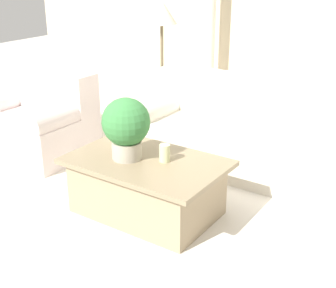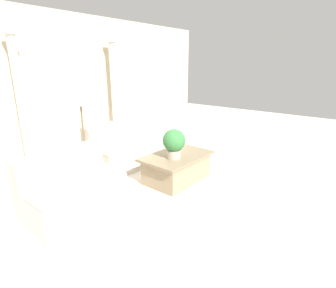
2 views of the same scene
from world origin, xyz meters
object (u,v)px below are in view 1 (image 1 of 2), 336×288
loveseat (36,119)px  coffee_table (147,186)px  sofa_long (254,136)px  potted_plant (126,126)px  floor_lamp (162,23)px

loveseat → coffee_table: (1.81, -0.44, -0.11)m
sofa_long → coffee_table: (-0.35, -1.30, -0.10)m
loveseat → potted_plant: size_ratio=2.41×
potted_plant → floor_lamp: (-0.72, 1.54, 0.57)m
floor_lamp → sofa_long: bearing=-8.5°
coffee_table → floor_lamp: 2.04m
coffee_table → potted_plant: 0.54m
potted_plant → floor_lamp: size_ratio=0.32×
sofa_long → floor_lamp: 1.58m
loveseat → potted_plant: potted_plant is taller
sofa_long → floor_lamp: size_ratio=1.52×
loveseat → coffee_table: bearing=-13.6°
sofa_long → coffee_table: bearing=-105.1°
loveseat → floor_lamp: bearing=48.5°
sofa_long → potted_plant: 1.51m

